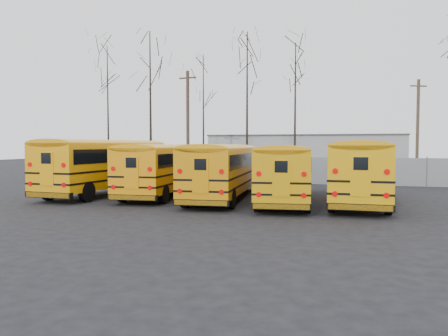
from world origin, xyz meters
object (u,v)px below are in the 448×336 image
(utility_pole_left, at_px, (188,122))
(bus_d, at_px, (285,168))
(bus_b, at_px, (166,165))
(bus_a, at_px, (108,162))
(utility_pole_right, at_px, (418,128))
(bus_c, at_px, (223,167))
(bus_e, at_px, (359,166))

(utility_pole_left, bearing_deg, bus_d, -48.23)
(bus_b, distance_m, bus_d, 7.07)
(bus_b, bearing_deg, bus_d, -12.87)
(bus_a, xyz_separation_m, bus_d, (10.65, -1.19, -0.20))
(bus_b, distance_m, utility_pole_left, 16.54)
(bus_a, relative_size, utility_pole_right, 1.37)
(bus_c, bearing_deg, utility_pole_left, 111.99)
(utility_pole_right, bearing_deg, bus_e, -130.98)
(bus_c, bearing_deg, bus_d, -8.91)
(bus_b, xyz_separation_m, bus_c, (3.64, -0.93, -0.00))
(bus_a, distance_m, bus_c, 7.38)
(bus_d, bearing_deg, bus_b, 164.42)
(bus_e, bearing_deg, utility_pole_left, 133.95)
(bus_e, xyz_separation_m, utility_pole_left, (-14.90, 16.13, 3.22))
(utility_pole_left, bearing_deg, bus_a, -79.72)
(bus_d, bearing_deg, bus_a, 168.05)
(bus_c, height_order, bus_e, bus_e)
(bus_a, xyz_separation_m, utility_pole_left, (-0.64, 15.66, 3.15))
(bus_d, bearing_deg, bus_e, 5.69)
(bus_e, bearing_deg, bus_c, -175.35)
(bus_e, relative_size, utility_pole_right, 1.31)
(bus_b, distance_m, utility_pole_right, 24.48)
(bus_a, height_order, utility_pole_right, utility_pole_right)
(bus_b, relative_size, bus_e, 0.96)
(bus_a, height_order, utility_pole_left, utility_pole_left)
(bus_a, relative_size, bus_e, 1.05)
(bus_a, bearing_deg, utility_pole_left, 96.30)
(bus_e, bearing_deg, bus_a, 179.33)
(bus_a, distance_m, bus_b, 3.68)
(bus_d, height_order, utility_pole_right, utility_pole_right)
(bus_b, relative_size, bus_c, 1.00)
(bus_d, bearing_deg, utility_pole_right, 59.17)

